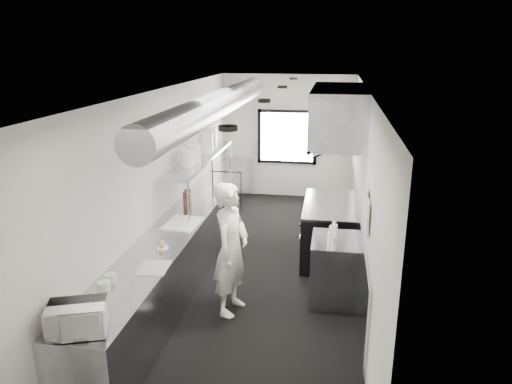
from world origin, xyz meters
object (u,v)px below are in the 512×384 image
at_px(plate_stack_b, 194,154).
at_px(prep_counter, 179,252).
at_px(bottle_station, 335,270).
at_px(squeeze_bottle_c, 331,232).
at_px(far_work_table, 231,184).
at_px(microwave, 77,318).
at_px(squeeze_bottle_b, 330,238).
at_px(plate_stack_d, 209,139).
at_px(range, 328,231).
at_px(cutting_board, 182,223).
at_px(squeeze_bottle_a, 334,243).
at_px(squeeze_bottle_e, 334,227).
at_px(deli_tub_b, 111,278).
at_px(exhaust_hood, 338,114).
at_px(small_plate, 162,248).
at_px(plate_stack_a, 188,158).
at_px(line_cook, 231,249).
at_px(squeeze_bottle_d, 335,230).
at_px(pass_shelf, 201,159).
at_px(deli_tub_a, 104,286).
at_px(knife_block, 187,198).

bearing_deg(plate_stack_b, prep_counter, -88.31).
bearing_deg(bottle_station, squeeze_bottle_c, 146.42).
height_order(far_work_table, microwave, microwave).
bearing_deg(squeeze_bottle_b, plate_stack_d, 132.44).
relative_size(range, cutting_board, 2.62).
height_order(range, squeeze_bottle_a, squeeze_bottle_a).
bearing_deg(squeeze_bottle_a, squeeze_bottle_e, 89.89).
distance_m(deli_tub_b, squeeze_bottle_b, 2.77).
bearing_deg(cutting_board, exhaust_hood, 28.21).
distance_m(plate_stack_b, squeeze_bottle_c, 2.67).
height_order(bottle_station, cutting_board, cutting_board).
relative_size(small_plate, plate_stack_a, 0.62).
relative_size(line_cook, squeeze_bottle_d, 10.96).
relative_size(plate_stack_a, squeeze_bottle_e, 1.61).
bearing_deg(plate_stack_a, plate_stack_d, 88.48).
bearing_deg(plate_stack_d, range, -21.21).
distance_m(bottle_station, squeeze_bottle_c, 0.54).
distance_m(bottle_station, deli_tub_b, 2.99).
bearing_deg(pass_shelf, deli_tub_a, -91.83).
xyz_separation_m(squeeze_bottle_b, squeeze_bottle_e, (0.05, 0.46, -0.01)).
height_order(pass_shelf, far_work_table, pass_shelf).
height_order(pass_shelf, plate_stack_d, plate_stack_d).
distance_m(deli_tub_a, cutting_board, 2.06).
relative_size(far_work_table, deli_tub_a, 8.58).
height_order(prep_counter, squeeze_bottle_a, squeeze_bottle_a).
height_order(deli_tub_a, small_plate, deli_tub_a).
bearing_deg(deli_tub_a, deli_tub_b, 93.23).
height_order(prep_counter, deli_tub_b, deli_tub_b).
xyz_separation_m(prep_counter, plate_stack_d, (-0.03, 2.06, 1.32)).
relative_size(cutting_board, squeeze_bottle_e, 3.71).
height_order(prep_counter, far_work_table, same).
bearing_deg(plate_stack_d, knife_block, -94.32).
distance_m(exhaust_hood, deli_tub_b, 4.13).
bearing_deg(small_plate, plate_stack_a, 94.91).
relative_size(line_cook, plate_stack_a, 6.70).
distance_m(deli_tub_b, squeeze_bottle_e, 3.08).
xyz_separation_m(deli_tub_a, squeeze_bottle_b, (2.37, 1.62, 0.04)).
relative_size(cutting_board, squeeze_bottle_a, 3.53).
height_order(squeeze_bottle_d, squeeze_bottle_e, squeeze_bottle_e).
relative_size(pass_shelf, microwave, 6.31).
relative_size(exhaust_hood, squeeze_bottle_b, 11.83).
distance_m(bottle_station, squeeze_bottle_a, 0.63).
bearing_deg(bottle_station, far_work_table, 120.53).
xyz_separation_m(knife_block, plate_stack_d, (0.09, 1.17, 0.76)).
height_order(plate_stack_b, squeeze_bottle_b, plate_stack_b).
distance_m(deli_tub_b, small_plate, 1.00).
distance_m(prep_counter, line_cook, 1.27).
distance_m(exhaust_hood, far_work_table, 3.88).
relative_size(pass_shelf, plate_stack_b, 10.28).
bearing_deg(squeeze_bottle_b, squeeze_bottle_e, 83.40).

